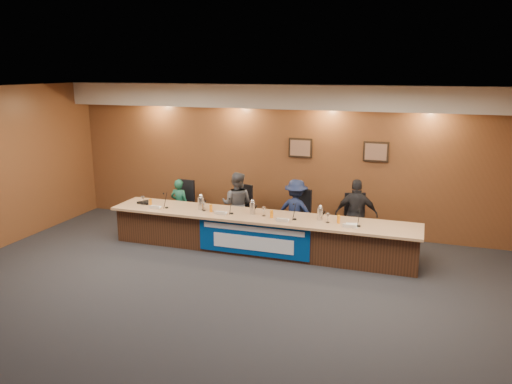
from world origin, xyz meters
TOP-DOWN VIEW (x-y plane):
  - floor at (0.00, 0.00)m, footprint 10.00×10.00m
  - ceiling at (0.00, 0.00)m, footprint 10.00×8.00m
  - wall_back at (0.00, 4.00)m, footprint 10.00×0.04m
  - soffit at (0.00, 3.75)m, footprint 10.00×0.50m
  - dais_body at (0.00, 2.40)m, footprint 6.00×0.80m
  - dais_top at (0.00, 2.35)m, footprint 6.10×0.95m
  - banner at (0.00, 1.99)m, footprint 2.20×0.02m
  - banner_text_upper at (0.00, 1.97)m, footprint 2.00×0.01m
  - banner_text_lower at (0.00, 1.97)m, footprint 1.60×0.01m
  - wall_photo_left at (0.40, 3.97)m, footprint 0.52×0.04m
  - wall_photo_right at (2.00, 3.97)m, footprint 0.52×0.04m
  - panelist_a at (-2.13, 3.13)m, footprint 0.42×0.28m
  - panelist_b at (-0.76, 3.13)m, footprint 0.71×0.56m
  - panelist_c at (0.54, 3.13)m, footprint 0.91×0.59m
  - panelist_d at (1.77, 3.13)m, footprint 0.87×0.43m
  - office_chair_a at (-2.13, 3.23)m, footprint 0.51×0.51m
  - office_chair_b at (-0.76, 3.23)m, footprint 0.57×0.57m
  - office_chair_c at (0.54, 3.23)m, footprint 0.58×0.58m
  - office_chair_d at (1.77, 3.23)m, footprint 0.62×0.62m
  - nameplate_a at (-2.16, 2.08)m, footprint 0.24×0.08m
  - microphone_a at (-1.95, 2.23)m, footprint 0.07×0.07m
  - juice_glass_a at (-2.35, 2.27)m, footprint 0.06×0.06m
  - water_glass_a at (-2.54, 2.30)m, footprint 0.08×0.08m
  - nameplate_b at (-0.73, 2.13)m, footprint 0.24×0.08m
  - microphone_b at (-0.54, 2.26)m, footprint 0.07×0.07m
  - juice_glass_b at (-0.98, 2.26)m, footprint 0.06×0.06m
  - water_glass_b at (-1.14, 2.28)m, footprint 0.08×0.08m
  - nameplate_c at (0.54, 2.06)m, footprint 0.24×0.08m
  - microphone_c at (0.73, 2.28)m, footprint 0.07×0.07m
  - juice_glass_c at (0.28, 2.26)m, footprint 0.06×0.06m
  - water_glass_c at (0.10, 2.33)m, footprint 0.08×0.08m
  - nameplate_d at (1.78, 2.09)m, footprint 0.24×0.08m
  - microphone_d at (1.93, 2.24)m, footprint 0.07×0.07m
  - juice_glass_d at (1.55, 2.33)m, footprint 0.06×0.06m
  - water_glass_d at (1.35, 2.30)m, footprint 0.08×0.08m
  - carafe_left at (-1.24, 2.36)m, footprint 0.13×0.13m
  - carafe_mid at (-0.15, 2.39)m, footprint 0.11×0.11m
  - carafe_right at (1.18, 2.42)m, footprint 0.11×0.11m
  - speakerphone at (-2.56, 2.39)m, footprint 0.32×0.32m
  - paper_stack at (1.80, 2.27)m, footprint 0.26×0.33m

SIDE VIEW (x-z plane):
  - floor at x=0.00m, z-range 0.00..0.00m
  - banner_text_lower at x=0.00m, z-range 0.16..0.44m
  - dais_body at x=0.00m, z-range 0.00..0.70m
  - banner at x=0.00m, z-range 0.05..0.71m
  - office_chair_a at x=-2.13m, z-range 0.44..0.52m
  - office_chair_b at x=-0.76m, z-range 0.44..0.52m
  - office_chair_c at x=0.54m, z-range 0.44..0.52m
  - office_chair_d at x=1.77m, z-range 0.44..0.52m
  - panelist_a at x=-2.13m, z-range 0.00..1.15m
  - banner_text_upper at x=0.00m, z-range 0.53..0.63m
  - panelist_c at x=0.54m, z-range 0.00..1.33m
  - panelist_b at x=-0.76m, z-range 0.00..1.40m
  - panelist_d at x=1.77m, z-range 0.00..1.42m
  - dais_top at x=0.00m, z-range 0.70..0.75m
  - paper_stack at x=1.80m, z-range 0.75..0.76m
  - microphone_a at x=-1.95m, z-range 0.75..0.77m
  - microphone_b at x=-0.54m, z-range 0.75..0.77m
  - microphone_c at x=0.73m, z-range 0.75..0.77m
  - microphone_d at x=1.93m, z-range 0.75..0.77m
  - speakerphone at x=-2.56m, z-range 0.75..0.80m
  - nameplate_a at x=-2.16m, z-range 0.74..0.85m
  - nameplate_b at x=-0.73m, z-range 0.74..0.85m
  - nameplate_c at x=0.54m, z-range 0.74..0.85m
  - nameplate_d at x=1.78m, z-range 0.74..0.85m
  - juice_glass_a at x=-2.35m, z-range 0.75..0.90m
  - juice_glass_b at x=-0.98m, z-range 0.75..0.90m
  - juice_glass_c at x=0.28m, z-range 0.75..0.90m
  - juice_glass_d at x=1.55m, z-range 0.75..0.90m
  - water_glass_a at x=-2.54m, z-range 0.75..0.93m
  - water_glass_b at x=-1.14m, z-range 0.75..0.93m
  - water_glass_c at x=0.10m, z-range 0.75..0.93m
  - water_glass_d at x=1.35m, z-range 0.75..0.93m
  - carafe_right at x=1.18m, z-range 0.75..0.99m
  - carafe_mid at x=-0.15m, z-range 0.75..0.99m
  - carafe_left at x=-1.24m, z-range 0.75..1.00m
  - wall_back at x=0.00m, z-range 0.00..3.20m
  - wall_photo_left at x=0.40m, z-range 1.64..2.06m
  - wall_photo_right at x=2.00m, z-range 1.64..2.06m
  - soffit at x=0.00m, z-range 2.70..3.20m
  - ceiling at x=0.00m, z-range 3.18..3.22m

